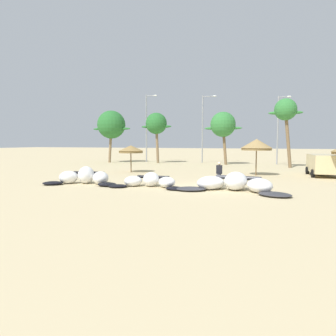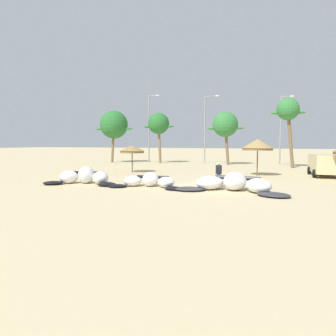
# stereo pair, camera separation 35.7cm
# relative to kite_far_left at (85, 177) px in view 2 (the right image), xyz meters

# --- Properties ---
(ground_plane) EXTENTS (260.00, 260.00, 0.00)m
(ground_plane) POSITION_rel_kite_far_left_xyz_m (8.27, 1.21, -0.46)
(ground_plane) COLOR #C6B284
(kite_far_left) EXTENTS (5.41, 2.96, 1.21)m
(kite_far_left) POSITION_rel_kite_far_left_xyz_m (0.00, 0.00, 0.00)
(kite_far_left) COLOR black
(kite_far_left) RESTS_ON ground
(kite_left) EXTENTS (5.28, 2.55, 0.93)m
(kite_left) POSITION_rel_kite_far_left_xyz_m (4.83, 0.17, -0.10)
(kite_left) COLOR black
(kite_left) RESTS_ON ground
(kite_left_of_center) EXTENTS (6.95, 3.53, 1.11)m
(kite_left_of_center) POSITION_rel_kite_far_left_xyz_m (10.23, 0.28, -0.03)
(kite_left_of_center) COLOR #333338
(kite_left_of_center) RESTS_ON ground
(beach_umbrella_near_van) EXTENTS (2.40, 2.40, 2.59)m
(beach_umbrella_near_van) POSITION_rel_kite_far_left_xyz_m (-0.73, 8.79, 1.76)
(beach_umbrella_near_van) COLOR brown
(beach_umbrella_near_van) RESTS_ON ground
(beach_umbrella_middle) EXTENTS (2.70, 2.70, 3.17)m
(beach_umbrella_middle) POSITION_rel_kite_far_left_xyz_m (10.82, 9.79, 2.22)
(beach_umbrella_middle) COLOR brown
(beach_umbrella_middle) RESTS_ON ground
(parked_van) EXTENTS (2.57, 4.87, 1.84)m
(parked_van) POSITION_rel_kite_far_left_xyz_m (16.28, 11.32, 0.63)
(parked_van) COLOR beige
(parked_van) RESTS_ON ground
(person_near_kites) EXTENTS (0.36, 0.24, 1.62)m
(person_near_kites) POSITION_rel_kite_far_left_xyz_m (9.05, 1.73, 0.36)
(person_near_kites) COLOR #383842
(person_near_kites) RESTS_ON ground
(palm_leftmost) EXTENTS (5.93, 3.95, 7.35)m
(palm_leftmost) POSITION_rel_kite_far_left_xyz_m (-9.84, 21.18, 4.87)
(palm_leftmost) COLOR #7F6647
(palm_leftmost) RESTS_ON ground
(palm_left) EXTENTS (4.42, 2.95, 6.96)m
(palm_left) POSITION_rel_kite_far_left_xyz_m (-3.48, 22.38, 4.94)
(palm_left) COLOR #7F6647
(palm_left) RESTS_ON ground
(palm_left_of_gap) EXTENTS (4.83, 3.22, 6.78)m
(palm_left_of_gap) POSITION_rel_kite_far_left_xyz_m (5.79, 22.21, 4.64)
(palm_left_of_gap) COLOR brown
(palm_left_of_gap) RESTS_ON ground
(palm_center_left) EXTENTS (3.71, 2.47, 7.81)m
(palm_center_left) POSITION_rel_kite_far_left_xyz_m (13.24, 19.69, 5.92)
(palm_center_left) COLOR brown
(palm_center_left) RESTS_ON ground
(lamppost_west) EXTENTS (1.77, 0.24, 9.74)m
(lamppost_west) POSITION_rel_kite_far_left_xyz_m (-5.65, 24.26, 4.95)
(lamppost_west) COLOR gray
(lamppost_west) RESTS_ON ground
(lamppost_west_center) EXTENTS (2.04, 0.24, 9.37)m
(lamppost_west_center) POSITION_rel_kite_far_left_xyz_m (2.58, 25.09, 4.79)
(lamppost_west_center) COLOR gray
(lamppost_west_center) RESTS_ON ground
(lamppost_east_center) EXTENTS (1.63, 0.24, 8.85)m
(lamppost_east_center) POSITION_rel_kite_far_left_xyz_m (12.54, 25.10, 4.48)
(lamppost_east_center) COLOR gray
(lamppost_east_center) RESTS_ON ground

